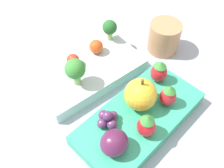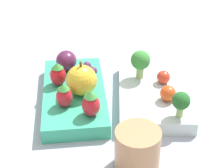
# 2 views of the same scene
# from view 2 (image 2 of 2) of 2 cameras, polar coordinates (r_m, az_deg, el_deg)

# --- Properties ---
(ground_plane) EXTENTS (4.00, 4.00, 0.00)m
(ground_plane) POSITION_cam_2_polar(r_m,az_deg,el_deg) (0.67, -0.31, -2.37)
(ground_plane) COLOR #939EB2
(bento_box_savoury) EXTENTS (0.20, 0.12, 0.02)m
(bento_box_savoury) POSITION_cam_2_polar(r_m,az_deg,el_deg) (0.67, 6.04, -1.63)
(bento_box_savoury) COLOR silver
(bento_box_savoury) RESTS_ON ground_plane
(bento_box_fruit) EXTENTS (0.23, 0.13, 0.03)m
(bento_box_fruit) POSITION_cam_2_polar(r_m,az_deg,el_deg) (0.67, -6.06, -1.71)
(bento_box_fruit) COLOR #33A87F
(bento_box_fruit) RESTS_ON ground_plane
(broccoli_floret_0) EXTENTS (0.03, 0.03, 0.04)m
(broccoli_floret_0) POSITION_cam_2_polar(r_m,az_deg,el_deg) (0.59, 10.14, -2.66)
(broccoli_floret_0) COLOR #93B770
(broccoli_floret_0) RESTS_ON bento_box_savoury
(broccoli_floret_1) EXTENTS (0.04, 0.04, 0.05)m
(broccoli_floret_1) POSITION_cam_2_polar(r_m,az_deg,el_deg) (0.67, 4.06, 3.50)
(broccoli_floret_1) COLOR #93B770
(broccoli_floret_1) RESTS_ON bento_box_savoury
(cherry_tomato_0) EXTENTS (0.03, 0.03, 0.03)m
(cherry_tomato_0) POSITION_cam_2_polar(r_m,az_deg,el_deg) (0.63, 8.21, -1.41)
(cherry_tomato_0) COLOR #DB4C1E
(cherry_tomato_0) RESTS_ON bento_box_savoury
(cherry_tomato_1) EXTENTS (0.02, 0.02, 0.02)m
(cherry_tomato_1) POSITION_cam_2_polar(r_m,az_deg,el_deg) (0.67, 7.56, 1.05)
(cherry_tomato_1) COLOR red
(cherry_tomato_1) RESTS_ON bento_box_savoury
(apple) EXTENTS (0.05, 0.05, 0.06)m
(apple) POSITION_cam_2_polar(r_m,az_deg,el_deg) (0.63, -4.98, 0.59)
(apple) COLOR gold
(apple) RESTS_ON bento_box_fruit
(strawberry_0) EXTENTS (0.03, 0.03, 0.04)m
(strawberry_0) POSITION_cam_2_polar(r_m,az_deg,el_deg) (0.61, -7.64, -1.77)
(strawberry_0) COLOR red
(strawberry_0) RESTS_ON bento_box_fruit
(strawberry_1) EXTENTS (0.03, 0.03, 0.04)m
(strawberry_1) POSITION_cam_2_polar(r_m,az_deg,el_deg) (0.66, -8.54, 1.46)
(strawberry_1) COLOR red
(strawberry_1) RESTS_ON bento_box_fruit
(strawberry_2) EXTENTS (0.03, 0.03, 0.04)m
(strawberry_2) POSITION_cam_2_polar(r_m,az_deg,el_deg) (0.58, -3.57, -3.03)
(strawberry_2) COLOR red
(strawberry_2) RESTS_ON bento_box_fruit
(plum) EXTENTS (0.04, 0.04, 0.04)m
(plum) POSITION_cam_2_polar(r_m,az_deg,el_deg) (0.71, -7.27, 3.55)
(plum) COLOR #511E42
(plum) RESTS_ON bento_box_fruit
(grape_cluster) EXTENTS (0.04, 0.04, 0.03)m
(grape_cluster) POSITION_cam_2_polar(r_m,az_deg,el_deg) (0.69, -4.08, 2.17)
(grape_cluster) COLOR #562D5B
(grape_cluster) RESTS_ON bento_box_fruit
(drinking_cup) EXTENTS (0.06, 0.06, 0.06)m
(drinking_cup) POSITION_cam_2_polar(r_m,az_deg,el_deg) (0.53, 3.52, -9.94)
(drinking_cup) COLOR tan
(drinking_cup) RESTS_ON ground_plane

